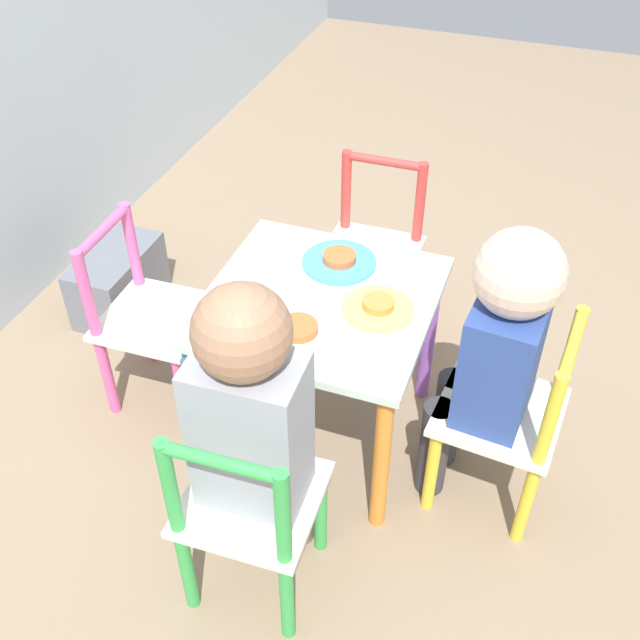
{
  "coord_description": "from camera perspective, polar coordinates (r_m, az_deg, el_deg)",
  "views": [
    {
      "loc": [
        -1.22,
        -0.44,
        1.47
      ],
      "look_at": [
        0.0,
        0.0,
        0.37
      ],
      "focal_mm": 42.0,
      "sensor_mm": 36.0,
      "label": 1
    }
  ],
  "objects": [
    {
      "name": "plate_left",
      "position": [
        1.55,
        -1.66,
        -0.9
      ],
      "size": [
        0.18,
        0.18,
        0.03
      ],
      "color": "white",
      "rests_on": "kids_table"
    },
    {
      "name": "storage_bin",
      "position": [
        2.35,
        -15.11,
        2.9
      ],
      "size": [
        0.31,
        0.17,
        0.19
      ],
      "color": "slate",
      "rests_on": "ground_plane"
    },
    {
      "name": "kids_table",
      "position": [
        1.7,
        0.0,
        -0.27
      ],
      "size": [
        0.5,
        0.5,
        0.44
      ],
      "color": "silver",
      "rests_on": "ground_plane"
    },
    {
      "name": "ground_plane",
      "position": [
        1.96,
        0.0,
        -8.33
      ],
      "size": [
        6.0,
        6.0,
        0.0
      ],
      "primitive_type": "plane",
      "color": "#8C755B"
    },
    {
      "name": "plate_right",
      "position": [
        1.75,
        1.48,
        4.52
      ],
      "size": [
        0.17,
        0.17,
        0.03
      ],
      "color": "#4C9EE0",
      "rests_on": "kids_table"
    },
    {
      "name": "chair_pink",
      "position": [
        1.94,
        -12.9,
        0.01
      ],
      "size": [
        0.27,
        0.27,
        0.51
      ],
      "rotation": [
        0.0,
        0.0,
        0.02
      ],
      "color": "silver",
      "rests_on": "ground_plane"
    },
    {
      "name": "chair_green",
      "position": [
        1.5,
        -5.51,
        -14.4
      ],
      "size": [
        0.27,
        0.27,
        0.51
      ],
      "rotation": [
        0.0,
        0.0,
        -4.68
      ],
      "color": "silver",
      "rests_on": "ground_plane"
    },
    {
      "name": "plate_front",
      "position": [
        1.62,
        4.45,
        0.98
      ],
      "size": [
        0.15,
        0.15,
        0.03
      ],
      "color": "#EADB66",
      "rests_on": "kids_table"
    },
    {
      "name": "child_front",
      "position": [
        1.57,
        13.24,
        -1.91
      ],
      "size": [
        0.21,
        0.23,
        0.72
      ],
      "rotation": [
        0.0,
        0.0,
        -3.23
      ],
      "color": "#38383D",
      "rests_on": "ground_plane"
    },
    {
      "name": "chair_red",
      "position": [
        2.12,
        4.0,
        5.02
      ],
      "size": [
        0.26,
        0.26,
        0.51
      ],
      "rotation": [
        0.0,
        0.0,
        -1.56
      ],
      "color": "silver",
      "rests_on": "ground_plane"
    },
    {
      "name": "chair_yellow",
      "position": [
        1.7,
        14.22,
        -7.33
      ],
      "size": [
        0.28,
        0.28,
        0.51
      ],
      "rotation": [
        0.0,
        0.0,
        -3.23
      ],
      "color": "silver",
      "rests_on": "ground_plane"
    },
    {
      "name": "child_left",
      "position": [
        1.37,
        -5.11,
        -7.41
      ],
      "size": [
        0.22,
        0.2,
        0.76
      ],
      "rotation": [
        0.0,
        0.0,
        -4.68
      ],
      "color": "#7A6B5B",
      "rests_on": "ground_plane"
    }
  ]
}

